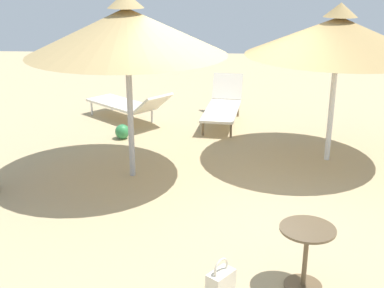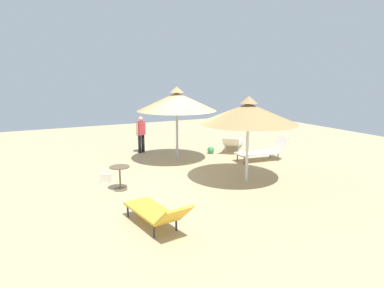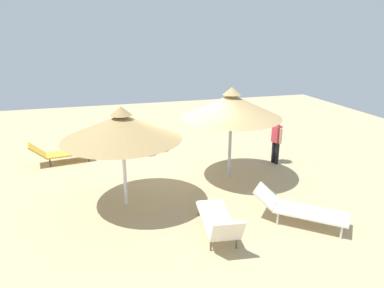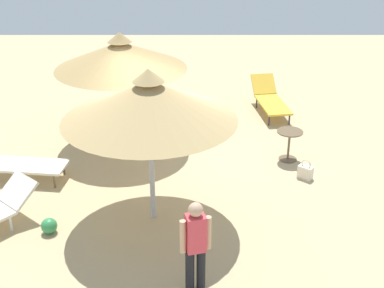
{
  "view_description": "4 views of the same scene",
  "coord_description": "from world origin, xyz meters",
  "px_view_note": "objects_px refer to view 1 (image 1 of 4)",
  "views": [
    {
      "loc": [
        0.16,
        7.09,
        3.14
      ],
      "look_at": [
        0.55,
        0.55,
        0.81
      ],
      "focal_mm": 47.14,
      "sensor_mm": 36.0,
      "label": 1
    },
    {
      "loc": [
        -9.87,
        4.97,
        3.22
      ],
      "look_at": [
        0.32,
        -0.22,
        0.87
      ],
      "focal_mm": 31.8,
      "sensor_mm": 36.0,
      "label": 2
    },
    {
      "loc": [
        -2.29,
        -9.45,
        4.33
      ],
      "look_at": [
        0.62,
        0.72,
        0.88
      ],
      "focal_mm": 32.85,
      "sensor_mm": 36.0,
      "label": 3
    },
    {
      "loc": [
        9.49,
        0.5,
        5.28
      ],
      "look_at": [
        0.05,
        0.5,
        0.75
      ],
      "focal_mm": 48.76,
      "sensor_mm": 36.0,
      "label": 4
    }
  ],
  "objects_px": {
    "lounge_chair_center": "(129,104)",
    "beach_ball": "(122,132)",
    "handbag": "(221,283)",
    "side_table_round": "(306,247)",
    "parasol_umbrella_edge": "(127,31)",
    "lounge_chair_far_right": "(223,105)",
    "parasol_umbrella_front": "(338,36)"
  },
  "relations": [
    {
      "from": "lounge_chair_center",
      "to": "beach_ball",
      "type": "height_order",
      "value": "lounge_chair_center"
    },
    {
      "from": "lounge_chair_far_right",
      "to": "side_table_round",
      "type": "distance_m",
      "value": 5.83
    },
    {
      "from": "lounge_chair_far_right",
      "to": "handbag",
      "type": "relative_size",
      "value": 4.81
    },
    {
      "from": "handbag",
      "to": "lounge_chair_center",
      "type": "bearing_deg",
      "value": -71.54
    },
    {
      "from": "lounge_chair_far_right",
      "to": "handbag",
      "type": "distance_m",
      "value": 5.99
    },
    {
      "from": "lounge_chair_center",
      "to": "beach_ball",
      "type": "distance_m",
      "value": 1.18
    },
    {
      "from": "handbag",
      "to": "beach_ball",
      "type": "xyz_separation_m",
      "value": [
        1.91,
        -4.78,
        -0.01
      ]
    },
    {
      "from": "lounge_chair_center",
      "to": "handbag",
      "type": "distance_m",
      "value": 6.26
    },
    {
      "from": "lounge_chair_center",
      "to": "parasol_umbrella_front",
      "type": "bearing_deg",
      "value": 151.63
    },
    {
      "from": "lounge_chair_far_right",
      "to": "parasol_umbrella_edge",
      "type": "bearing_deg",
      "value": 64.35
    },
    {
      "from": "parasol_umbrella_edge",
      "to": "lounge_chair_center",
      "type": "distance_m",
      "value": 3.51
    },
    {
      "from": "parasol_umbrella_edge",
      "to": "side_table_round",
      "type": "height_order",
      "value": "parasol_umbrella_edge"
    },
    {
      "from": "parasol_umbrella_edge",
      "to": "beach_ball",
      "type": "distance_m",
      "value": 2.79
    },
    {
      "from": "parasol_umbrella_front",
      "to": "beach_ball",
      "type": "distance_m",
      "value": 4.28
    },
    {
      "from": "parasol_umbrella_front",
      "to": "parasol_umbrella_edge",
      "type": "xyz_separation_m",
      "value": [
        3.2,
        0.87,
        0.16
      ]
    },
    {
      "from": "parasol_umbrella_front",
      "to": "lounge_chair_far_right",
      "type": "bearing_deg",
      "value": -49.49
    },
    {
      "from": "lounge_chair_far_right",
      "to": "beach_ball",
      "type": "distance_m",
      "value": 2.28
    },
    {
      "from": "parasol_umbrella_front",
      "to": "side_table_round",
      "type": "distance_m",
      "value": 4.14
    },
    {
      "from": "lounge_chair_center",
      "to": "beach_ball",
      "type": "relative_size",
      "value": 7.33
    },
    {
      "from": "handbag",
      "to": "beach_ball",
      "type": "relative_size",
      "value": 1.55
    },
    {
      "from": "lounge_chair_far_right",
      "to": "lounge_chair_center",
      "type": "bearing_deg",
      "value": 1.3
    },
    {
      "from": "lounge_chair_far_right",
      "to": "parasol_umbrella_front",
      "type": "bearing_deg",
      "value": 130.51
    },
    {
      "from": "side_table_round",
      "to": "handbag",
      "type": "bearing_deg",
      "value": 13.92
    },
    {
      "from": "handbag",
      "to": "side_table_round",
      "type": "relative_size",
      "value": 0.63
    },
    {
      "from": "parasol_umbrella_front",
      "to": "lounge_chair_far_right",
      "type": "distance_m",
      "value": 3.23
    },
    {
      "from": "parasol_umbrella_edge",
      "to": "beach_ball",
      "type": "relative_size",
      "value": 10.5
    },
    {
      "from": "parasol_umbrella_edge",
      "to": "side_table_round",
      "type": "relative_size",
      "value": 4.31
    },
    {
      "from": "side_table_round",
      "to": "beach_ball",
      "type": "xyz_separation_m",
      "value": [
        2.76,
        -4.57,
        -0.32
      ]
    },
    {
      "from": "lounge_chair_far_right",
      "to": "side_table_round",
      "type": "xyz_separation_m",
      "value": [
        -0.84,
        5.77,
        0.08
      ]
    },
    {
      "from": "handbag",
      "to": "beach_ball",
      "type": "height_order",
      "value": "handbag"
    },
    {
      "from": "parasol_umbrella_edge",
      "to": "side_table_round",
      "type": "xyz_separation_m",
      "value": [
        -2.26,
        2.81,
        -1.78
      ]
    },
    {
      "from": "parasol_umbrella_front",
      "to": "parasol_umbrella_edge",
      "type": "bearing_deg",
      "value": 15.27
    }
  ]
}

